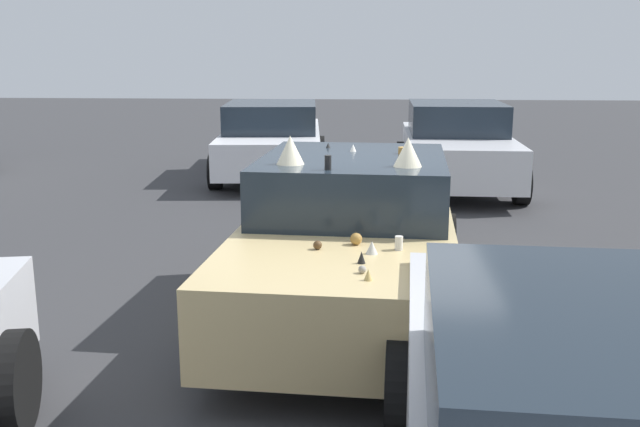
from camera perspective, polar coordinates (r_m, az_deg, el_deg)
ground_plane at (r=6.89m, az=2.51°, el=-7.35°), size 60.00×60.00×0.00m
art_car_decorated at (r=6.70m, az=2.58°, el=-1.60°), size 4.79×2.30×1.67m
parked_sedan_far_right at (r=13.92m, az=-3.84°, el=5.92°), size 4.71×2.34×1.42m
parked_sedan_near_left at (r=12.88m, az=10.81°, el=5.33°), size 4.32×2.08×1.49m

